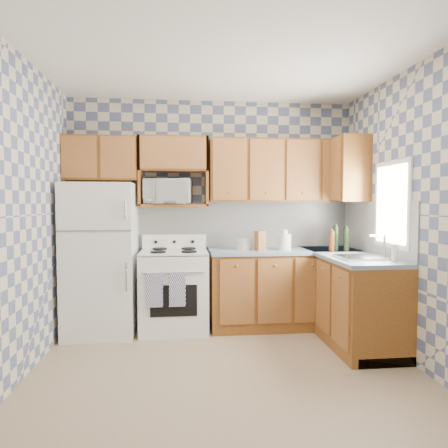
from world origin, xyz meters
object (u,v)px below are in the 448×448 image
at_px(electric_kettle, 285,242).
at_px(refrigerator, 101,259).
at_px(microwave, 168,192).
at_px(stove_body, 174,291).

bearing_deg(electric_kettle, refrigerator, 179.34).
relative_size(refrigerator, electric_kettle, 9.01).
bearing_deg(electric_kettle, microwave, 172.80).
bearing_deg(microwave, refrigerator, -161.27).
distance_m(refrigerator, microwave, 1.07).
xyz_separation_m(refrigerator, stove_body, (0.80, 0.03, -0.39)).
height_order(microwave, electric_kettle, microwave).
relative_size(refrigerator, stove_body, 1.87).
bearing_deg(stove_body, electric_kettle, -2.20).
xyz_separation_m(stove_body, electric_kettle, (1.28, -0.05, 0.56)).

